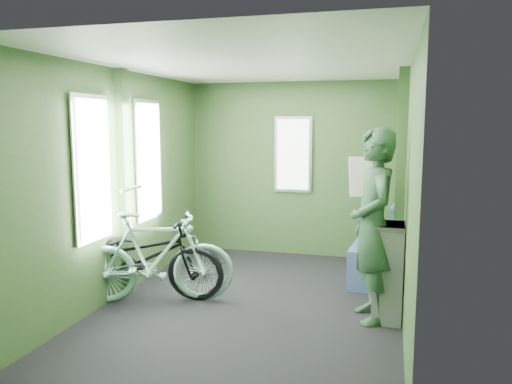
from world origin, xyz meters
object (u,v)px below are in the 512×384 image
bicycle_black (143,299)px  bench_seat (377,259)px  passenger (373,226)px  waste_box (388,272)px  bicycle_mint (156,303)px

bicycle_black → bench_seat: bench_seat is taller
bicycle_black → passenger: passenger is taller
passenger → waste_box: 0.45m
bicycle_mint → passenger: 2.24m
bicycle_black → waste_box: size_ratio=1.89×
passenger → waste_box: size_ratio=1.95×
waste_box → bench_seat: size_ratio=0.97×
bicycle_mint → waste_box: bearing=-105.5°
bench_seat → bicycle_mint: bearing=-143.8°
bicycle_black → passenger: bearing=-96.9°
passenger → bicycle_mint: bearing=-102.8°
passenger → bicycle_black: bearing=-104.6°
bicycle_black → passenger: size_ratio=0.97×
bicycle_mint → bench_seat: bench_seat is taller
bicycle_black → bicycle_mint: (0.18, -0.06, 0.00)m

